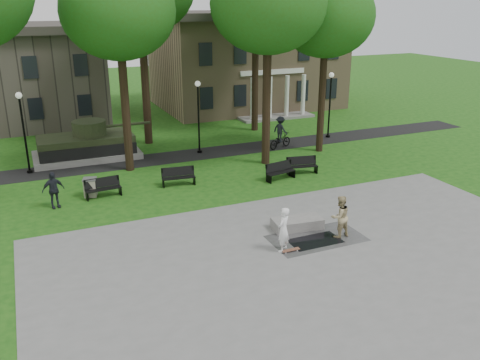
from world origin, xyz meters
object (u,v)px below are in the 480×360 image
(cyclist, at_px, (280,135))
(skateboarder, at_px, (283,230))
(trash_bin, at_px, (90,187))
(park_bench_0, at_px, (103,187))
(concrete_block, at_px, (297,223))
(friend_watching, at_px, (340,217))

(cyclist, bearing_deg, skateboarder, 131.59)
(trash_bin, bearing_deg, park_bench_0, -30.73)
(concrete_block, height_order, park_bench_0, park_bench_0)
(park_bench_0, xyz_separation_m, trash_bin, (-0.59, 0.35, -0.04))
(concrete_block, distance_m, cyclist, 12.97)
(concrete_block, height_order, friend_watching, friend_watching)
(friend_watching, bearing_deg, park_bench_0, -51.52)
(skateboarder, height_order, park_bench_0, skateboarder)
(concrete_block, xyz_separation_m, park_bench_0, (-7.21, 7.33, 0.28))
(cyclist, bearing_deg, trash_bin, 86.27)
(trash_bin, bearing_deg, concrete_block, -44.55)
(skateboarder, distance_m, park_bench_0, 10.62)
(skateboarder, bearing_deg, trash_bin, -92.66)
(concrete_block, xyz_separation_m, trash_bin, (-7.80, 7.68, 0.24))
(skateboarder, bearing_deg, friend_watching, 148.18)
(friend_watching, distance_m, park_bench_0, 12.18)
(cyclist, height_order, trash_bin, cyclist)
(friend_watching, relative_size, cyclist, 0.84)
(friend_watching, height_order, park_bench_0, friend_watching)
(concrete_block, relative_size, cyclist, 1.00)
(cyclist, bearing_deg, concrete_block, 134.50)
(friend_watching, xyz_separation_m, park_bench_0, (-8.42, 8.79, -0.42))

